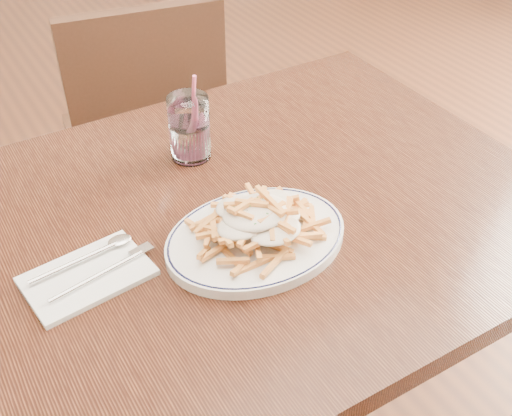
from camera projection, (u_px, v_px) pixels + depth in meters
table at (206, 258)px, 1.09m from camera, size 1.20×0.80×0.75m
chair_far at (146, 129)px, 1.76m from camera, size 0.46×0.46×0.86m
fries_plate at (256, 238)px, 0.99m from camera, size 0.36×0.34×0.02m
loaded_fries at (256, 218)px, 0.97m from camera, size 0.21×0.17×0.06m
napkin at (87, 276)px, 0.94m from camera, size 0.19×0.14×0.01m
cutlery at (85, 270)px, 0.94m from camera, size 0.20×0.10×0.01m
water_glass at (190, 131)px, 1.16m from camera, size 0.07×0.07×0.16m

